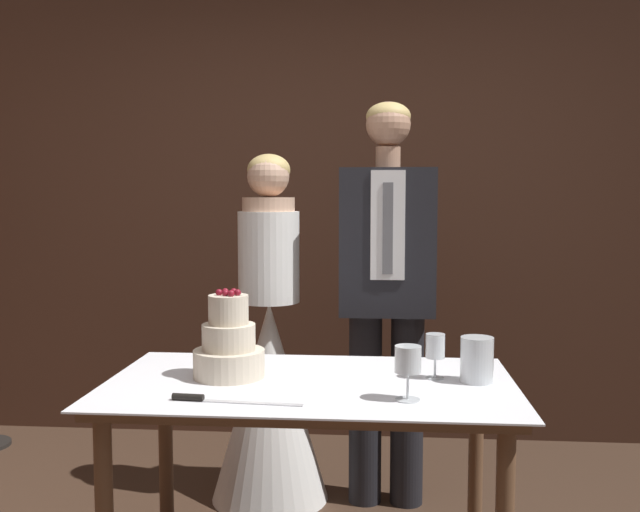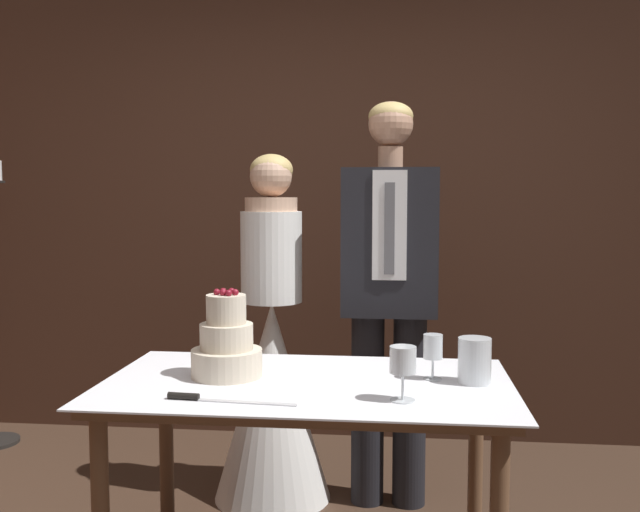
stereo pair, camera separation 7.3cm
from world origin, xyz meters
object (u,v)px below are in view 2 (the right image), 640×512
at_px(cake_table, 307,407).
at_px(bride, 272,375).
at_px(tiered_cake, 227,346).
at_px(cake_knife, 206,398).
at_px(wine_glass_middle, 403,362).
at_px(groom, 389,284).
at_px(hurricane_candle, 474,362).
at_px(wine_glass_near, 433,348).

relative_size(cake_table, bride, 0.87).
distance_m(tiered_cake, cake_knife, 0.32).
relative_size(tiered_cake, bride, 0.19).
bearing_deg(wine_glass_middle, tiered_cake, 159.07).
relative_size(wine_glass_middle, groom, 0.09).
height_order(tiered_cake, groom, groom).
distance_m(cake_table, tiered_cake, 0.35).
height_order(cake_knife, groom, groom).
bearing_deg(cake_table, bride, 108.10).
relative_size(hurricane_candle, groom, 0.09).
bearing_deg(tiered_cake, hurricane_candle, 0.29).
bearing_deg(bride, cake_table, -71.90).
distance_m(hurricane_candle, groom, 0.85).
bearing_deg(hurricane_candle, wine_glass_near, 165.56).
bearing_deg(groom, tiered_cake, -125.40).
relative_size(wine_glass_near, bride, 0.10).
height_order(cake_knife, wine_glass_near, wine_glass_near).
relative_size(cake_knife, hurricane_candle, 2.66).
relative_size(wine_glass_near, hurricane_candle, 1.01).
height_order(wine_glass_middle, groom, groom).
bearing_deg(cake_table, hurricane_candle, 4.22).
height_order(hurricane_candle, bride, bride).
distance_m(tiered_cake, bride, 0.84).
relative_size(wine_glass_middle, hurricane_candle, 1.10).
xyz_separation_m(hurricane_candle, groom, (-0.30, 0.78, 0.16)).
height_order(tiered_cake, bride, bride).
xyz_separation_m(wine_glass_middle, groom, (-0.06, 1.02, 0.11)).
height_order(cake_table, groom, groom).
xyz_separation_m(tiered_cake, bride, (0.02, 0.78, -0.30)).
bearing_deg(hurricane_candle, groom, 110.93).
height_order(hurricane_candle, groom, groom).
height_order(wine_glass_near, hurricane_candle, wine_glass_near).
xyz_separation_m(cake_knife, hurricane_candle, (0.85, 0.31, 0.07)).
distance_m(cake_knife, hurricane_candle, 0.90).
xyz_separation_m(bride, groom, (0.54, -0.00, 0.43)).
relative_size(cake_knife, groom, 0.23).
bearing_deg(groom, wine_glass_near, -77.85).
bearing_deg(groom, cake_table, -108.11).
distance_m(wine_glass_near, hurricane_candle, 0.15).
xyz_separation_m(cake_table, bride, (-0.27, 0.82, -0.10)).
xyz_separation_m(tiered_cake, wine_glass_middle, (0.61, -0.23, 0.01)).
height_order(wine_glass_middle, bride, bride).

